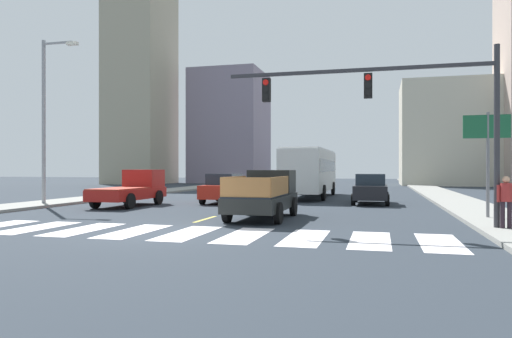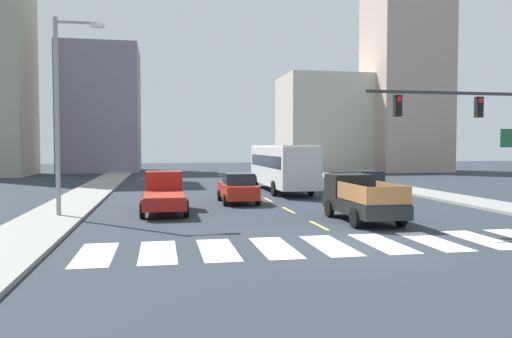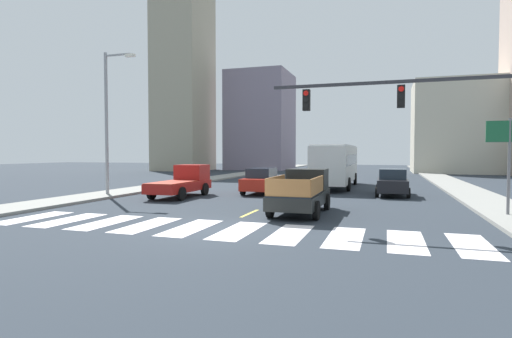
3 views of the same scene
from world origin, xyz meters
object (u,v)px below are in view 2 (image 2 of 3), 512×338
pickup_dark (164,194)px  streetlight_left (61,108)px  pickup_stakebed (359,199)px  traffic_signal_gantry (503,123)px  sedan_mid (238,188)px  city_bus (282,164)px  sedan_near_left (365,184)px

pickup_dark → streetlight_left: size_ratio=0.58×
pickup_stakebed → traffic_signal_gantry: size_ratio=0.58×
pickup_stakebed → sedan_mid: pickup_stakebed is taller
pickup_stakebed → streetlight_left: (-12.98, 3.07, 4.03)m
pickup_dark → sedan_mid: (4.19, 3.22, -0.06)m
city_bus → pickup_stakebed: bearing=-88.1°
sedan_mid → pickup_stakebed: bearing=-58.8°
pickup_stakebed → traffic_signal_gantry: traffic_signal_gantry is taller
pickup_dark → city_bus: size_ratio=0.48×
pickup_stakebed → streetlight_left: 13.93m
streetlight_left → sedan_mid: bearing=27.1°
pickup_stakebed → sedan_near_left: 9.71m
pickup_dark → traffic_signal_gantry: 15.60m
sedan_near_left → traffic_signal_gantry: traffic_signal_gantry is taller
sedan_mid → traffic_signal_gantry: (9.55, -9.86, 3.34)m
pickup_stakebed → city_bus: city_bus is taller
traffic_signal_gantry → pickup_stakebed: bearing=156.4°
city_bus → sedan_mid: 7.67m
sedan_near_left → streetlight_left: size_ratio=0.49×
sedan_near_left → traffic_signal_gantry: (1.24, -11.15, 3.34)m
pickup_stakebed → streetlight_left: bearing=168.5°
sedan_mid → streetlight_left: size_ratio=0.49×
sedan_mid → streetlight_left: 10.63m
city_bus → traffic_signal_gantry: 17.25m
traffic_signal_gantry → pickup_dark: bearing=154.2°
pickup_dark → city_bus: city_bus is taller
pickup_stakebed → sedan_near_left: bearing=67.1°
streetlight_left → city_bus: bearing=40.1°
pickup_dark → city_bus: (8.33, 9.59, 1.03)m
streetlight_left → pickup_dark: bearing=15.3°
city_bus → sedan_near_left: bearing=-49.2°
sedan_mid → traffic_signal_gantry: size_ratio=0.49×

